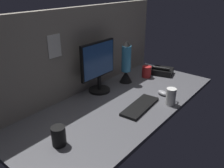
{
  "coord_description": "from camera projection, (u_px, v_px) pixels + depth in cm",
  "views": [
    {
      "loc": [
        -125.23,
        -94.96,
        84.51
      ],
      "look_at": [
        1.5,
        0.0,
        14.0
      ],
      "focal_mm": 36.88,
      "sensor_mm": 36.0,
      "label": 1
    }
  ],
  "objects": [
    {
      "name": "desk_phone",
      "position": [
        163.0,
        71.0,
        2.29
      ],
      "size": [
        21.42,
        22.82,
        8.8
      ],
      "color": "black",
      "rests_on": "ground_plane"
    },
    {
      "name": "mug_black_travel",
      "position": [
        59.0,
        136.0,
        1.28
      ],
      "size": [
        8.09,
        8.09,
        11.59
      ],
      "color": "black",
      "rests_on": "ground_plane"
    },
    {
      "name": "mug_red_plastic",
      "position": [
        147.0,
        72.0,
        2.21
      ],
      "size": [
        8.69,
        8.69,
        10.82
      ],
      "color": "red",
      "rests_on": "ground_plane"
    },
    {
      "name": "mouse",
      "position": [
        163.0,
        93.0,
        1.87
      ],
      "size": [
        8.17,
        10.82,
        3.4
      ],
      "primitive_type": "ellipsoid",
      "rotation": [
        0.0,
        0.0,
        -0.3
      ],
      "color": "#99999E",
      "rests_on": "ground_plane"
    },
    {
      "name": "lava_lamp",
      "position": [
        126.0,
        65.0,
        2.06
      ],
      "size": [
        11.64,
        11.64,
        38.1
      ],
      "color": "black",
      "rests_on": "ground_plane"
    },
    {
      "name": "ground_plane",
      "position": [
        120.0,
        103.0,
        1.78
      ],
      "size": [
        180.0,
        80.0,
        3.0
      ],
      "primitive_type": "cube",
      "color": "#515156"
    },
    {
      "name": "cubicle_wall_back",
      "position": [
        84.0,
        50.0,
        1.86
      ],
      "size": [
        180.0,
        5.5,
        67.84
      ],
      "color": "gray",
      "rests_on": "ground_plane"
    },
    {
      "name": "mug_ceramic_white",
      "position": [
        171.0,
        96.0,
        1.71
      ],
      "size": [
        11.47,
        7.35,
        12.82
      ],
      "color": "white",
      "rests_on": "ground_plane"
    },
    {
      "name": "monitor",
      "position": [
        98.0,
        65.0,
        1.86
      ],
      "size": [
        36.52,
        18.0,
        42.05
      ],
      "color": "black",
      "rests_on": "ground_plane"
    },
    {
      "name": "keyboard",
      "position": [
        140.0,
        106.0,
        1.68
      ],
      "size": [
        38.01,
        16.25,
        2.0
      ],
      "primitive_type": "cube",
      "rotation": [
        0.0,
        0.0,
        0.09
      ],
      "color": "black",
      "rests_on": "ground_plane"
    }
  ]
}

